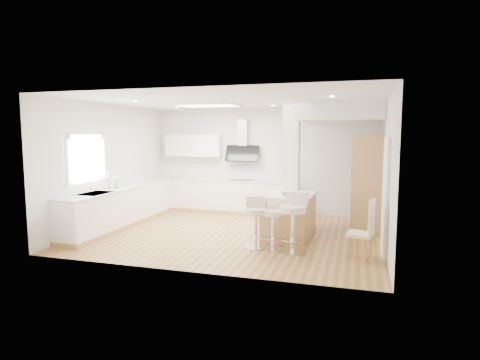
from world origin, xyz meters
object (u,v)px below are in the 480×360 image
(bar_stool_a, at_px, (256,220))
(bar_stool_b, at_px, (274,221))
(peninsula, at_px, (289,215))
(bar_stool_c, at_px, (293,219))
(dining_chair, at_px, (366,227))

(bar_stool_a, relative_size, bar_stool_b, 1.03)
(peninsula, distance_m, bar_stool_b, 1.03)
(bar_stool_c, bearing_deg, peninsula, 117.92)
(bar_stool_a, distance_m, bar_stool_c, 0.73)
(peninsula, height_order, bar_stool_b, peninsula)
(bar_stool_c, bearing_deg, dining_chair, 13.64)
(peninsula, relative_size, bar_stool_c, 1.39)
(peninsula, bearing_deg, bar_stool_c, -74.11)
(bar_stool_c, distance_m, dining_chair, 1.23)
(bar_stool_b, bearing_deg, dining_chair, 3.29)
(peninsula, xyz_separation_m, dining_chair, (1.49, -1.18, 0.11))
(bar_stool_a, xyz_separation_m, bar_stool_c, (0.72, -0.11, 0.07))
(peninsula, height_order, dining_chair, dining_chair)
(peninsula, xyz_separation_m, bar_stool_b, (-0.12, -1.02, 0.07))
(bar_stool_b, bearing_deg, bar_stool_c, -10.10)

